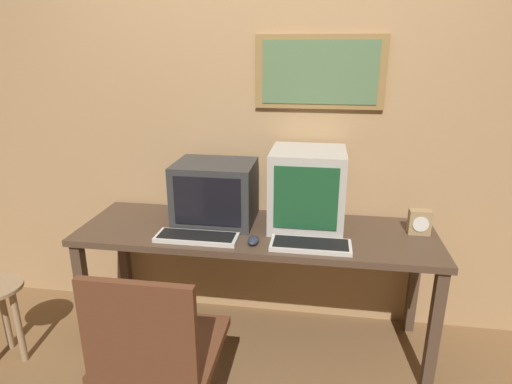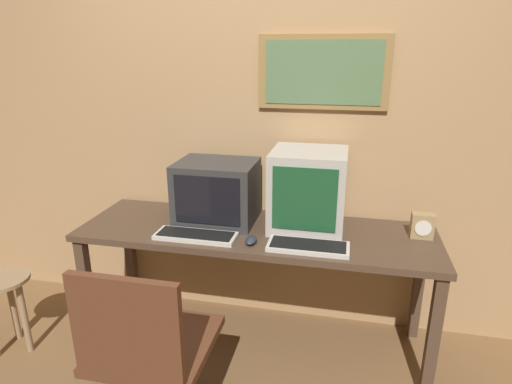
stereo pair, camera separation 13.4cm
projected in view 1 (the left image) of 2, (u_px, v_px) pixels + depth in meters
name	position (u px, v px, depth m)	size (l,w,h in m)	color
wall_back	(266.00, 116.00, 2.52)	(8.00, 0.08, 2.60)	tan
desk	(256.00, 242.00, 2.40)	(1.96, 0.61, 0.73)	#4C3828
monitor_left	(215.00, 192.00, 2.43)	(0.44, 0.36, 0.35)	#333333
monitor_right	(307.00, 189.00, 2.36)	(0.40, 0.39, 0.44)	#B7B2A8
keyboard_main	(197.00, 237.00, 2.24)	(0.43, 0.15, 0.03)	beige
keyboard_side	(311.00, 245.00, 2.15)	(0.41, 0.17, 0.03)	beige
mouse_near_keyboard	(253.00, 240.00, 2.19)	(0.06, 0.10, 0.04)	#282D3D
desk_clock	(419.00, 222.00, 2.29)	(0.12, 0.07, 0.13)	#A38456
office_chair	(160.00, 371.00, 1.80)	(0.50, 0.50, 0.91)	black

